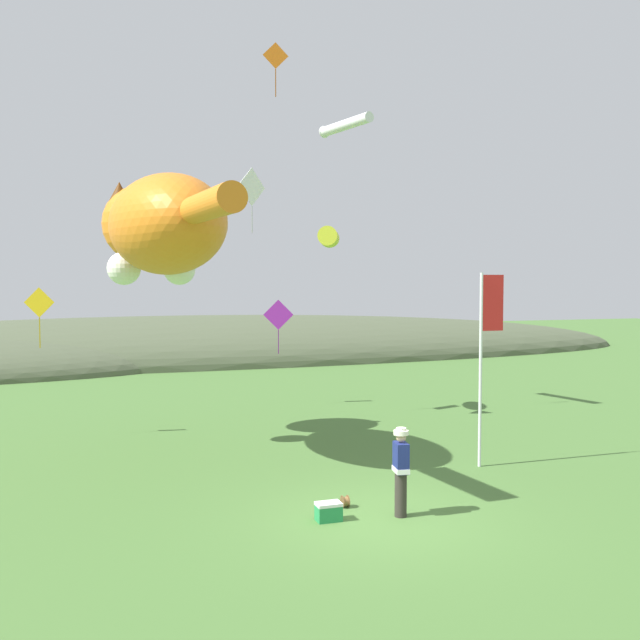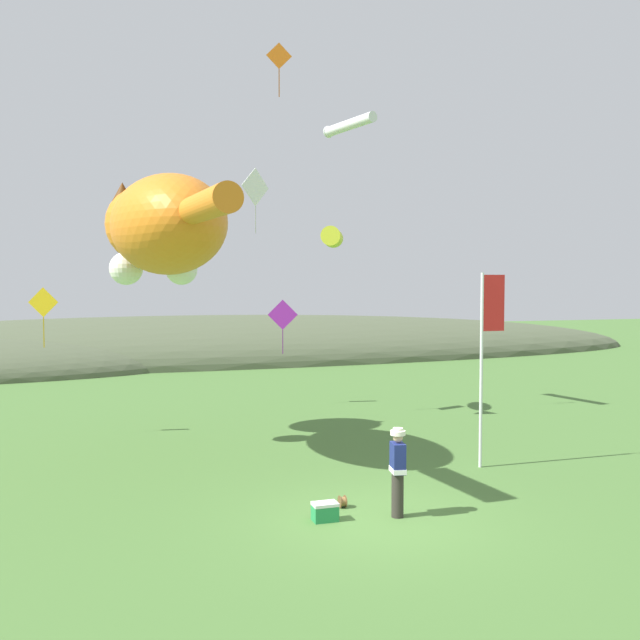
% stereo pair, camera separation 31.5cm
% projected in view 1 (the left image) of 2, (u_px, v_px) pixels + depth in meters
% --- Properties ---
extents(ground_plane, '(120.00, 120.00, 0.00)m').
position_uv_depth(ground_plane, '(383.00, 519.00, 13.92)').
color(ground_plane, '#477033').
extents(distant_hill_ridge, '(62.23, 16.45, 5.12)m').
position_uv_depth(distant_hill_ridge, '(146.00, 360.00, 42.05)').
color(distant_hill_ridge, '#4C563D').
rests_on(distant_hill_ridge, ground).
extents(festival_attendant, '(0.32, 0.45, 1.77)m').
position_uv_depth(festival_attendant, '(401.00, 469.00, 14.04)').
color(festival_attendant, '#332D28').
rests_on(festival_attendant, ground).
extents(kite_spool, '(0.13, 0.25, 0.25)m').
position_uv_depth(kite_spool, '(345.00, 501.00, 14.65)').
color(kite_spool, olive).
rests_on(kite_spool, ground).
extents(picnic_cooler, '(0.49, 0.33, 0.36)m').
position_uv_depth(picnic_cooler, '(329.00, 512.00, 13.83)').
color(picnic_cooler, '#268C4C').
rests_on(picnic_cooler, ground).
extents(festival_banner_pole, '(0.66, 0.08, 4.87)m').
position_uv_depth(festival_banner_pole, '(486.00, 340.00, 17.77)').
color(festival_banner_pole, silver).
rests_on(festival_banner_pole, ground).
extents(kite_giant_cat, '(3.36, 9.75, 2.97)m').
position_uv_depth(kite_giant_cat, '(161.00, 227.00, 18.51)').
color(kite_giant_cat, orange).
extents(kite_fish_windsock, '(1.50, 2.49, 0.74)m').
position_uv_depth(kite_fish_windsock, '(329.00, 238.00, 24.19)').
color(kite_fish_windsock, yellow).
extents(kite_tube_streamer, '(1.07, 2.86, 0.44)m').
position_uv_depth(kite_tube_streamer, '(345.00, 125.00, 24.78)').
color(kite_tube_streamer, white).
extents(kite_diamond_gold, '(0.85, 0.26, 1.78)m').
position_uv_depth(kite_diamond_gold, '(39.00, 303.00, 20.82)').
color(kite_diamond_gold, yellow).
extents(kite_diamond_white, '(1.06, 0.72, 2.16)m').
position_uv_depth(kite_diamond_white, '(252.00, 187.00, 23.54)').
color(kite_diamond_white, white).
extents(kite_diamond_orange, '(0.85, 0.09, 1.75)m').
position_uv_depth(kite_diamond_orange, '(276.00, 57.00, 23.17)').
color(kite_diamond_orange, orange).
extents(kite_diamond_violet, '(1.08, 0.34, 2.02)m').
position_uv_depth(kite_diamond_violet, '(278.00, 315.00, 26.44)').
color(kite_diamond_violet, purple).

